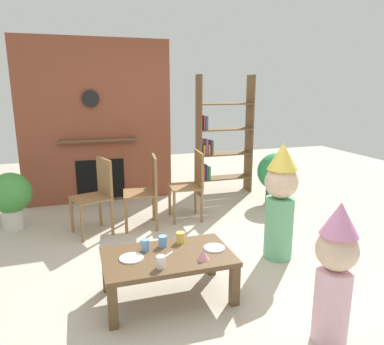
# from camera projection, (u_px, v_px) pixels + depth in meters

# --- Properties ---
(ground_plane) EXTENTS (12.00, 12.00, 0.00)m
(ground_plane) POSITION_uv_depth(u_px,v_px,m) (190.00, 273.00, 3.42)
(ground_plane) COLOR #BCB29E
(brick_fireplace_feature) EXTENTS (2.20, 0.28, 2.40)m
(brick_fireplace_feature) POSITION_uv_depth(u_px,v_px,m) (97.00, 123.00, 5.36)
(brick_fireplace_feature) COLOR brown
(brick_fireplace_feature) RESTS_ON ground_plane
(bookshelf) EXTENTS (0.90, 0.28, 1.90)m
(bookshelf) POSITION_uv_depth(u_px,v_px,m) (220.00, 141.00, 5.82)
(bookshelf) COLOR brown
(bookshelf) RESTS_ON ground_plane
(coffee_table) EXTENTS (1.05, 0.61, 0.38)m
(coffee_table) POSITION_uv_depth(u_px,v_px,m) (168.00, 262.00, 2.95)
(coffee_table) COLOR brown
(coffee_table) RESTS_ON ground_plane
(paper_cup_near_left) EXTENTS (0.07, 0.07, 0.10)m
(paper_cup_near_left) POSITION_uv_depth(u_px,v_px,m) (161.00, 262.00, 2.72)
(paper_cup_near_left) COLOR silver
(paper_cup_near_left) RESTS_ON coffee_table
(paper_cup_near_right) EXTENTS (0.08, 0.08, 0.09)m
(paper_cup_near_right) POSITION_uv_depth(u_px,v_px,m) (180.00, 237.00, 3.16)
(paper_cup_near_right) COLOR #F2CC4C
(paper_cup_near_right) RESTS_ON coffee_table
(paper_cup_center) EXTENTS (0.07, 0.07, 0.09)m
(paper_cup_center) POSITION_uv_depth(u_px,v_px,m) (163.00, 241.00, 3.08)
(paper_cup_center) COLOR #669EE0
(paper_cup_center) RESTS_ON coffee_table
(paper_cup_far_left) EXTENTS (0.07, 0.07, 0.10)m
(paper_cup_far_left) POSITION_uv_depth(u_px,v_px,m) (145.00, 245.00, 3.00)
(paper_cup_far_left) COLOR #669EE0
(paper_cup_far_left) RESTS_ON coffee_table
(paper_plate_front) EXTENTS (0.19, 0.19, 0.01)m
(paper_plate_front) POSITION_uv_depth(u_px,v_px,m) (132.00, 258.00, 2.87)
(paper_plate_front) COLOR white
(paper_plate_front) RESTS_ON coffee_table
(paper_plate_rear) EXTENTS (0.18, 0.18, 0.01)m
(paper_plate_rear) POSITION_uv_depth(u_px,v_px,m) (214.00, 248.00, 3.05)
(paper_plate_rear) COLOR white
(paper_plate_rear) RESTS_ON coffee_table
(birthday_cake_slice) EXTENTS (0.10, 0.10, 0.09)m
(birthday_cake_slice) POSITION_uv_depth(u_px,v_px,m) (203.00, 255.00, 2.85)
(birthday_cake_slice) COLOR pink
(birthday_cake_slice) RESTS_ON coffee_table
(table_fork) EXTENTS (0.12, 0.11, 0.01)m
(table_fork) POSITION_uv_depth(u_px,v_px,m) (167.00, 255.00, 2.92)
(table_fork) COLOR silver
(table_fork) RESTS_ON coffee_table
(child_with_cone_hat) EXTENTS (0.28, 0.28, 1.00)m
(child_with_cone_hat) POSITION_uv_depth(u_px,v_px,m) (335.00, 270.00, 2.39)
(child_with_cone_hat) COLOR #EAB2C6
(child_with_cone_hat) RESTS_ON ground_plane
(child_in_pink) EXTENTS (0.33, 0.33, 1.19)m
(child_in_pink) POSITION_uv_depth(u_px,v_px,m) (280.00, 199.00, 3.59)
(child_in_pink) COLOR #66B27F
(child_in_pink) RESTS_ON ground_plane
(dining_chair_left) EXTENTS (0.50, 0.50, 0.90)m
(dining_chair_left) POSITION_uv_depth(u_px,v_px,m) (98.00, 191.00, 4.27)
(dining_chair_left) COLOR olive
(dining_chair_left) RESTS_ON ground_plane
(dining_chair_middle) EXTENTS (0.44, 0.44, 0.90)m
(dining_chair_middle) POSITION_uv_depth(u_px,v_px,m) (147.00, 187.00, 4.44)
(dining_chair_middle) COLOR olive
(dining_chair_middle) RESTS_ON ground_plane
(dining_chair_right) EXTENTS (0.43, 0.43, 0.90)m
(dining_chair_right) POSITION_uv_depth(u_px,v_px,m) (192.00, 181.00, 4.73)
(dining_chair_right) COLOR olive
(dining_chair_right) RESTS_ON ground_plane
(potted_plant_tall) EXTENTS (0.55, 0.55, 0.77)m
(potted_plant_tall) POSITION_uv_depth(u_px,v_px,m) (276.00, 174.00, 5.35)
(potted_plant_tall) COLOR #4C5660
(potted_plant_tall) RESTS_ON ground_plane
(potted_plant_short) EXTENTS (0.50, 0.50, 0.70)m
(potted_plant_short) POSITION_uv_depth(u_px,v_px,m) (11.00, 196.00, 4.40)
(potted_plant_short) COLOR beige
(potted_plant_short) RESTS_ON ground_plane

